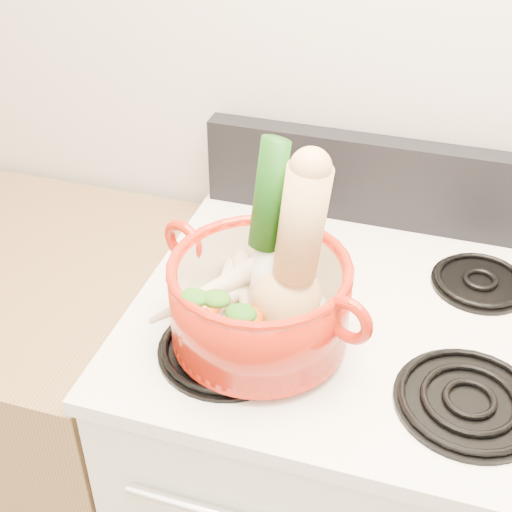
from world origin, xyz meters
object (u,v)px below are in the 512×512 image
(stove_body, at_px, (341,488))
(leek, at_px, (265,234))
(squash, at_px, (288,247))
(dutch_oven, at_px, (260,302))

(stove_body, distance_m, leek, 0.72)
(squash, xyz_separation_m, leek, (-0.04, 0.00, 0.02))
(dutch_oven, xyz_separation_m, squash, (0.04, 0.02, 0.10))
(stove_body, bearing_deg, dutch_oven, -139.48)
(stove_body, xyz_separation_m, squash, (-0.11, -0.11, 0.68))
(leek, bearing_deg, dutch_oven, -73.57)
(stove_body, relative_size, leek, 2.93)
(dutch_oven, height_order, squash, squash)
(stove_body, distance_m, dutch_oven, 0.61)
(stove_body, height_order, leek, leek)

